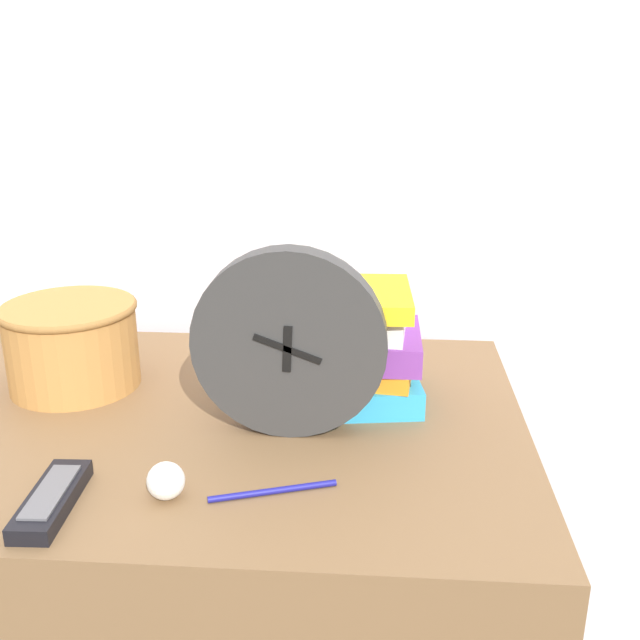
{
  "coord_description": "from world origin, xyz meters",
  "views": [
    {
      "loc": [
        0.28,
        -0.63,
        1.25
      ],
      "look_at": [
        0.21,
        0.36,
        0.9
      ],
      "focal_mm": 42.0,
      "sensor_mm": 36.0,
      "label": 1
    }
  ],
  "objects_px": {
    "desk_clock": "(289,344)",
    "basket": "(72,342)",
    "crumpled_paper_ball": "(166,481)",
    "pen": "(273,491)",
    "book_stack": "(348,346)",
    "tv_remote": "(52,499)"
  },
  "relations": [
    {
      "from": "pen",
      "to": "book_stack",
      "type": "bearing_deg",
      "value": 74.06
    },
    {
      "from": "book_stack",
      "to": "tv_remote",
      "type": "bearing_deg",
      "value": -136.0
    },
    {
      "from": "book_stack",
      "to": "basket",
      "type": "xyz_separation_m",
      "value": [
        -0.43,
        0.02,
        -0.01
      ]
    },
    {
      "from": "book_stack",
      "to": "tv_remote",
      "type": "distance_m",
      "value": 0.47
    },
    {
      "from": "desk_clock",
      "to": "basket",
      "type": "height_order",
      "value": "desk_clock"
    },
    {
      "from": "desk_clock",
      "to": "pen",
      "type": "bearing_deg",
      "value": -91.2
    },
    {
      "from": "book_stack",
      "to": "crumpled_paper_ball",
      "type": "height_order",
      "value": "book_stack"
    },
    {
      "from": "crumpled_paper_ball",
      "to": "book_stack",
      "type": "bearing_deg",
      "value": 54.94
    },
    {
      "from": "desk_clock",
      "to": "basket",
      "type": "xyz_separation_m",
      "value": [
        -0.36,
        0.13,
        -0.06
      ]
    },
    {
      "from": "book_stack",
      "to": "pen",
      "type": "xyz_separation_m",
      "value": [
        -0.08,
        -0.27,
        -0.08
      ]
    },
    {
      "from": "basket",
      "to": "pen",
      "type": "relative_size",
      "value": 1.39
    },
    {
      "from": "book_stack",
      "to": "crumpled_paper_ball",
      "type": "xyz_separation_m",
      "value": [
        -0.2,
        -0.29,
        -0.06
      ]
    },
    {
      "from": "desk_clock",
      "to": "tv_remote",
      "type": "distance_m",
      "value": 0.35
    },
    {
      "from": "basket",
      "to": "crumpled_paper_ball",
      "type": "xyz_separation_m",
      "value": [
        0.23,
        -0.31,
        -0.05
      ]
    },
    {
      "from": "basket",
      "to": "book_stack",
      "type": "bearing_deg",
      "value": -2.24
    },
    {
      "from": "desk_clock",
      "to": "crumpled_paper_ball",
      "type": "bearing_deg",
      "value": -126.39
    },
    {
      "from": "book_stack",
      "to": "pen",
      "type": "distance_m",
      "value": 0.3
    },
    {
      "from": "crumpled_paper_ball",
      "to": "pen",
      "type": "bearing_deg",
      "value": 7.6
    },
    {
      "from": "basket",
      "to": "pen",
      "type": "height_order",
      "value": "basket"
    },
    {
      "from": "desk_clock",
      "to": "pen",
      "type": "relative_size",
      "value": 1.75
    },
    {
      "from": "tv_remote",
      "to": "crumpled_paper_ball",
      "type": "relative_size",
      "value": 3.35
    },
    {
      "from": "desk_clock",
      "to": "crumpled_paper_ball",
      "type": "height_order",
      "value": "desk_clock"
    }
  ]
}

